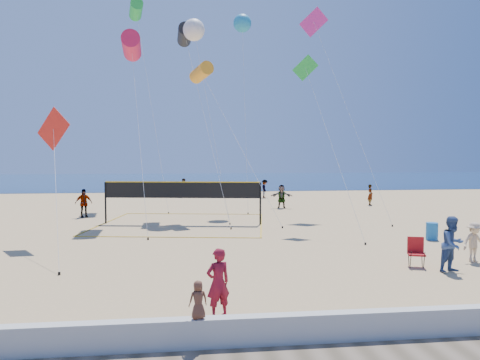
{
  "coord_description": "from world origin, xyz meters",
  "views": [
    {
      "loc": [
        -2.6,
        -12.16,
        3.83
      ],
      "look_at": [
        -0.83,
        2.0,
        3.08
      ],
      "focal_mm": 35.0,
      "sensor_mm": 36.0,
      "label": 1
    }
  ],
  "objects": [
    {
      "name": "far_person_1",
      "position": [
        4.62,
        21.1,
        0.86
      ],
      "size": [
        1.66,
        0.81,
        1.71
      ],
      "primitive_type": "imported",
      "rotation": [
        0.0,
        0.0,
        -0.2
      ],
      "color": "gray",
      "rests_on": "ground"
    },
    {
      "name": "far_person_2",
      "position": [
        11.86,
        22.28,
        0.8
      ],
      "size": [
        0.42,
        0.61,
        1.6
      ],
      "primitive_type": "imported",
      "rotation": [
        0.0,
        0.0,
        1.51
      ],
      "color": "gray",
      "rests_on": "ground"
    },
    {
      "name": "volleyball_net",
      "position": [
        -2.57,
        14.09,
        1.63
      ],
      "size": [
        10.32,
        10.2,
        2.39
      ],
      "rotation": [
        0.0,
        0.0,
        -0.17
      ],
      "color": "black",
      "rests_on": "ground"
    },
    {
      "name": "kite_6",
      "position": [
        -1.78,
        17.66,
        11.69
      ],
      "size": [
        2.68,
        5.01,
        12.38
      ],
      "rotation": [
        0.0,
        0.0,
        -0.22
      ],
      "color": "silver",
      "rests_on": "ground"
    },
    {
      "name": "kite_1",
      "position": [
        -2.34,
        18.98,
        11.71
      ],
      "size": [
        2.82,
        8.29,
        12.31
      ],
      "rotation": [
        0.0,
        0.0,
        0.04
      ],
      "color": "black",
      "rests_on": "ground"
    },
    {
      "name": "kite_2",
      "position": [
        -1.36,
        16.8,
        8.91
      ],
      "size": [
        4.81,
        6.06,
        9.48
      ],
      "rotation": [
        0.0,
        0.0,
        0.33
      ],
      "color": "orange",
      "rests_on": "ground"
    },
    {
      "name": "seawall",
      "position": [
        0.0,
        -3.0,
        0.3
      ],
      "size": [
        32.0,
        0.3,
        0.6
      ],
      "primitive_type": "cube",
      "color": "#B5B5B0",
      "rests_on": "ground"
    },
    {
      "name": "far_person_3",
      "position": [
        -2.38,
        30.88,
        0.87
      ],
      "size": [
        0.93,
        0.77,
        1.73
      ],
      "primitive_type": "imported",
      "rotation": [
        0.0,
        0.0,
        0.15
      ],
      "color": "gray",
      "rests_on": "ground"
    },
    {
      "name": "far_person_0",
      "position": [
        -8.64,
        17.62,
        0.89
      ],
      "size": [
        1.12,
        0.82,
        1.77
      ],
      "primitive_type": "imported",
      "rotation": [
        0.0,
        0.0,
        0.42
      ],
      "color": "gray",
      "rests_on": "ground"
    },
    {
      "name": "bystander_a",
      "position": [
        6.24,
        2.07,
        0.92
      ],
      "size": [
        1.08,
        0.96,
        1.84
      ],
      "primitive_type": "imported",
      "rotation": [
        0.0,
        0.0,
        0.34
      ],
      "color": "#31497C",
      "rests_on": "ground"
    },
    {
      "name": "woman",
      "position": [
        -1.76,
        -1.29,
        0.83
      ],
      "size": [
        0.71,
        0.6,
        1.65
      ],
      "primitive_type": "imported",
      "rotation": [
        0.0,
        0.0,
        3.53
      ],
      "color": "maroon",
      "rests_on": "ground"
    },
    {
      "name": "kite_3",
      "position": [
        -8.09,
        8.97,
        4.82
      ],
      "size": [
        2.49,
        6.5,
        5.95
      ],
      "rotation": [
        0.0,
        0.0,
        -0.38
      ],
      "color": "red",
      "rests_on": "ground"
    },
    {
      "name": "kite_7",
      "position": [
        1.67,
        20.66,
        13.04
      ],
      "size": [
        1.57,
        3.53,
        13.68
      ],
      "rotation": [
        0.0,
        0.0,
        0.3
      ],
      "color": "teal",
      "rests_on": "ground"
    },
    {
      "name": "ocean",
      "position": [
        0.0,
        62.0,
        0.01
      ],
      "size": [
        140.0,
        50.0,
        0.03
      ],
      "primitive_type": "cube",
      "color": "navy",
      "rests_on": "ground"
    },
    {
      "name": "ground",
      "position": [
        0.0,
        0.0,
        0.0
      ],
      "size": [
        120.0,
        120.0,
        0.0
      ],
      "primitive_type": "plane",
      "color": "tan",
      "rests_on": "ground"
    },
    {
      "name": "toddler",
      "position": [
        -2.29,
        -3.03,
        0.98
      ],
      "size": [
        0.42,
        0.32,
        0.76
      ],
      "primitive_type": "imported",
      "rotation": [
        0.0,
        0.0,
        3.37
      ],
      "color": "brown",
      "rests_on": "seawall"
    },
    {
      "name": "kite_5",
      "position": [
        6.35,
        18.33,
        12.12
      ],
      "size": [
        3.49,
        7.2,
        13.73
      ],
      "rotation": [
        0.0,
        0.0,
        0.16
      ],
      "color": "#D82C8E",
      "rests_on": "ground"
    },
    {
      "name": "far_person_4",
      "position": [
        4.89,
        29.63,
        0.82
      ],
      "size": [
        0.66,
        1.09,
        1.64
      ],
      "primitive_type": "imported",
      "rotation": [
        0.0,
        0.0,
        1.52
      ],
      "color": "gray",
      "rests_on": "ground"
    },
    {
      "name": "trash_barrel",
      "position": [
        8.69,
        7.69,
        0.39
      ],
      "size": [
        0.64,
        0.64,
        0.78
      ],
      "primitive_type": "cylinder",
      "rotation": [
        0.0,
        0.0,
        0.25
      ],
      "color": "#1962A8",
      "rests_on": "ground"
    },
    {
      "name": "kite_0",
      "position": [
        -5.43,
        15.77,
        10.17
      ],
      "size": [
        1.93,
        7.83,
        10.86
      ],
      "rotation": [
        0.0,
        0.0,
        0.06
      ],
      "color": "#CF1941",
      "rests_on": "ground"
    },
    {
      "name": "kite_4",
      "position": [
        4.07,
        11.94,
        7.86
      ],
      "size": [
        1.97,
        5.63,
        9.19
      ],
      "rotation": [
        0.0,
        0.0,
        0.02
      ],
      "color": "green",
      "rests_on": "ground"
    },
    {
      "name": "kite_8",
      "position": [
        -6.03,
        25.44,
        15.15
      ],
      "size": [
        3.26,
        7.93,
        15.79
      ],
      "rotation": [
        0.0,
        0.0,
        0.16
      ],
      "color": "green",
      "rests_on": "ground"
    },
    {
      "name": "bystander_b",
      "position": [
        7.85,
        3.34,
        0.72
      ],
      "size": [
        0.99,
        0.64,
        1.44
      ],
      "primitive_type": "imported",
      "rotation": [
        0.0,
        0.0,
        0.12
      ],
      "color": "tan",
      "rests_on": "ground"
    },
    {
      "name": "camp_chair",
      "position": [
        5.42,
        2.93,
        0.57
      ],
      "size": [
        0.67,
        0.78,
        1.12
      ],
      "rotation": [
        0.0,
        0.0,
        -0.32
      ],
      "color": "#A51216",
      "rests_on": "ground"
    }
  ]
}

